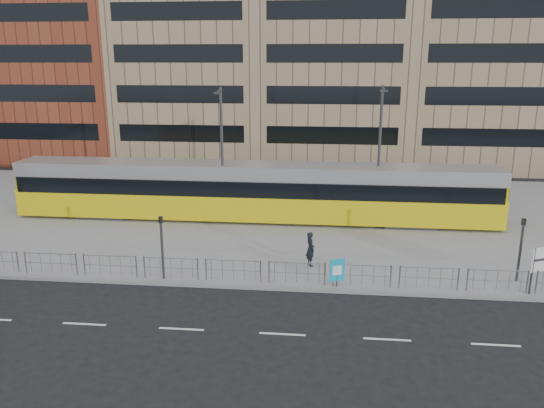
# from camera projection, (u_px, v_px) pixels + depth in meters

# --- Properties ---
(ground) EXTENTS (120.00, 120.00, 0.00)m
(ground) POSITION_uv_depth(u_px,v_px,m) (246.00, 289.00, 24.56)
(ground) COLOR black
(ground) RESTS_ON ground
(plaza) EXTENTS (64.00, 24.00, 0.15)m
(plaza) POSITION_uv_depth(u_px,v_px,m) (272.00, 215.00, 36.06)
(plaza) COLOR gray
(plaza) RESTS_ON ground
(kerb) EXTENTS (64.00, 0.25, 0.17)m
(kerb) POSITION_uv_depth(u_px,v_px,m) (247.00, 287.00, 24.59)
(kerb) COLOR gray
(kerb) RESTS_ON ground
(building_row) EXTENTS (70.40, 18.40, 31.20)m
(building_row) POSITION_uv_depth(u_px,v_px,m) (310.00, 33.00, 53.89)
(building_row) COLOR brown
(building_row) RESTS_ON ground
(pedestrian_barrier) EXTENTS (32.07, 0.07, 1.10)m
(pedestrian_barrier) POSITION_uv_depth(u_px,v_px,m) (290.00, 267.00, 24.59)
(pedestrian_barrier) COLOR gray
(pedestrian_barrier) RESTS_ON plaza
(road_markings) EXTENTS (62.00, 0.12, 0.01)m
(road_markings) POSITION_uv_depth(u_px,v_px,m) (257.00, 333.00, 20.62)
(road_markings) COLOR white
(road_markings) RESTS_ON ground
(tram) EXTENTS (31.11, 3.07, 3.67)m
(tram) POSITION_uv_depth(u_px,v_px,m) (253.00, 191.00, 34.44)
(tram) COLOR #D7BF0B
(tram) RESTS_ON plaza
(ad_panel) EXTENTS (0.69, 0.31, 1.34)m
(ad_panel) POSITION_uv_depth(u_px,v_px,m) (337.00, 271.00, 24.29)
(ad_panel) COLOR #2D2D30
(ad_panel) RESTS_ON plaza
(pedestrian) EXTENTS (0.65, 0.76, 1.78)m
(pedestrian) POSITION_uv_depth(u_px,v_px,m) (310.00, 249.00, 26.77)
(pedestrian) COLOR black
(pedestrian) RESTS_ON plaza
(traffic_light_west) EXTENTS (0.21, 0.24, 3.10)m
(traffic_light_west) POSITION_uv_depth(u_px,v_px,m) (162.00, 239.00, 24.88)
(traffic_light_west) COLOR #2D2D30
(traffic_light_west) RESTS_ON plaza
(traffic_light_east) EXTENTS (0.23, 0.25, 3.10)m
(traffic_light_east) POSITION_uv_depth(u_px,v_px,m) (521.00, 242.00, 24.56)
(traffic_light_east) COLOR #2D2D30
(traffic_light_east) RESTS_ON plaza
(lamp_post_west) EXTENTS (0.45, 1.04, 8.51)m
(lamp_post_west) POSITION_uv_depth(u_px,v_px,m) (222.00, 150.00, 33.14)
(lamp_post_west) COLOR #2D2D30
(lamp_post_west) RESTS_ON plaza
(lamp_post_east) EXTENTS (0.45, 1.04, 8.64)m
(lamp_post_east) POSITION_uv_depth(u_px,v_px,m) (379.00, 150.00, 32.98)
(lamp_post_east) COLOR #2D2D30
(lamp_post_east) RESTS_ON plaza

